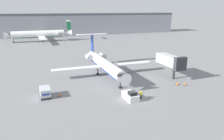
% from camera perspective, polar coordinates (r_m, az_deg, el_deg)
% --- Properties ---
extents(ground_plane, '(600.00, 600.00, 0.00)m').
position_cam_1_polar(ground_plane, '(44.37, 5.80, -7.77)').
color(ground_plane, slate).
extents(terminal_building, '(180.00, 16.80, 14.78)m').
position_cam_1_polar(terminal_building, '(157.56, -14.77, 11.42)').
color(terminal_building, '#9EA3AD').
rests_on(terminal_building, ground).
extents(airplane_main, '(28.30, 28.15, 9.96)m').
position_cam_1_polar(airplane_main, '(59.87, -2.02, 1.67)').
color(airplane_main, white).
rests_on(airplane_main, ground).
extents(pushback_tug, '(2.08, 4.20, 1.95)m').
position_cam_1_polar(pushback_tug, '(44.32, 4.85, -6.73)').
color(pushback_tug, silver).
rests_on(pushback_tug, ground).
extents(luggage_cart, '(1.99, 3.73, 1.98)m').
position_cam_1_polar(luggage_cart, '(47.26, -17.05, -5.62)').
color(luggage_cart, '#232326').
rests_on(luggage_cart, ground).
extents(worker_near_tug, '(0.40, 0.25, 1.82)m').
position_cam_1_polar(worker_near_tug, '(44.58, 7.55, -6.37)').
color(worker_near_tug, '#232838').
rests_on(worker_near_tug, ground).
extents(traffic_cone_left, '(0.61, 0.61, 0.74)m').
position_cam_1_polar(traffic_cone_left, '(46.96, -13.65, -6.33)').
color(traffic_cone_left, black).
rests_on(traffic_cone_left, ground).
extents(traffic_cone_right, '(0.71, 0.71, 0.71)m').
position_cam_1_polar(traffic_cone_right, '(54.66, 16.71, -3.43)').
color(traffic_cone_right, black).
rests_on(traffic_cone_right, ground).
extents(traffic_cone_mid, '(0.61, 0.61, 0.69)m').
position_cam_1_polar(traffic_cone_mid, '(54.94, 18.47, -3.49)').
color(traffic_cone_mid, black).
rests_on(traffic_cone_mid, ground).
extents(airplane_parked_far_left, '(36.04, 36.72, 11.14)m').
position_cam_1_polar(airplane_parked_far_left, '(130.34, -18.35, 8.84)').
color(airplane_parked_far_left, white).
rests_on(airplane_parked_far_left, ground).
extents(jet_bridge, '(3.20, 9.52, 6.19)m').
position_cam_1_polar(jet_bridge, '(59.39, 15.09, 2.31)').
color(jet_bridge, '#2D2D33').
rests_on(jet_bridge, ground).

